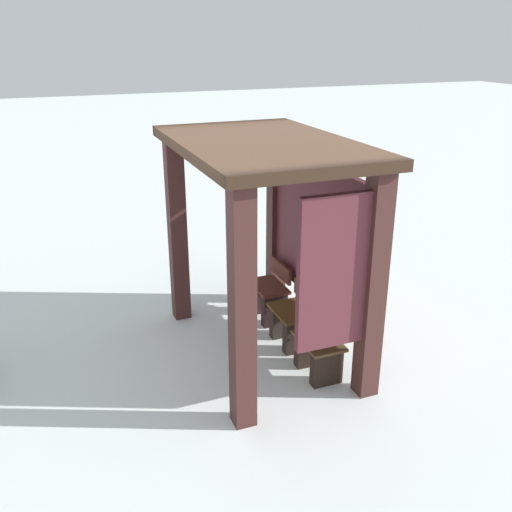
% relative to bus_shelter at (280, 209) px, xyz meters
% --- Properties ---
extents(ground_plane, '(60.00, 60.00, 0.00)m').
position_rel_bus_shelter_xyz_m(ground_plane, '(-0.08, -0.16, -1.71)').
color(ground_plane, white).
extents(bus_shelter, '(2.68, 1.70, 2.44)m').
position_rel_bus_shelter_xyz_m(bus_shelter, '(0.00, 0.00, 0.00)').
color(bus_shelter, '#40211E').
rests_on(bus_shelter, ground).
extents(bench_left_inside, '(0.59, 0.37, 0.75)m').
position_rel_bus_shelter_xyz_m(bench_left_inside, '(-0.77, 0.22, -1.42)').
color(bench_left_inside, '#55281E').
rests_on(bench_left_inside, ground).
extents(bench_center_inside, '(0.59, 0.40, 0.72)m').
position_rel_bus_shelter_xyz_m(bench_center_inside, '(-0.08, 0.22, -1.43)').
color(bench_center_inside, '#563817').
rests_on(bench_center_inside, ground).
extents(bench_right_inside, '(0.59, 0.39, 0.70)m').
position_rel_bus_shelter_xyz_m(bench_right_inside, '(0.61, 0.23, -1.44)').
color(bench_right_inside, '#523B20').
rests_on(bench_right_inside, ground).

